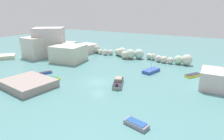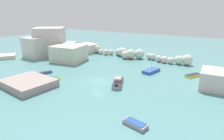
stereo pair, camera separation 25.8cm
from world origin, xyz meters
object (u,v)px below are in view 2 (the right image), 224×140
Objects in this scene: channel_buoy at (129,59)px; moored_boat_0 at (118,82)px; moored_boat_5 at (151,71)px; moored_boat_2 at (53,79)px; moored_boat_4 at (193,75)px; moored_boat_1 at (46,73)px; moored_boat_3 at (135,124)px; stone_dock at (28,83)px.

moored_boat_0 is (6.68, -17.92, 0.20)m from channel_buoy.
moored_boat_5 reaches higher than moored_boat_0.
moored_boat_2 reaches higher than moored_boat_4.
moored_boat_5 is (9.36, -7.52, 0.09)m from channel_buoy.
moored_boat_0 is 1.46× the size of moored_boat_4.
moored_boat_3 reaches higher than moored_boat_1.
moored_boat_3 is 0.66× the size of moored_boat_5.
stone_dock is 2.77× the size of moored_boat_3.
moored_boat_1 is at bearing 75.13° from moored_boat_0.
channel_buoy is at bearing -114.98° from moored_boat_5.
moored_boat_0 is 10.74m from moored_boat_5.
moored_boat_2 is (-5.67, -22.42, 0.03)m from channel_buoy.
channel_buoy reaches higher than moored_boat_4.
channel_buoy is 0.11× the size of moored_boat_5.
channel_buoy is 32.21m from moored_boat_3.
moored_boat_3 reaches higher than channel_buoy.
moored_boat_3 is (25.07, -8.19, 0.08)m from moored_boat_1.
moored_boat_5 is (16.14, 19.56, -0.31)m from stone_dock.
moored_boat_4 is 8.67m from moored_boat_5.
moored_boat_2 is at bearing -23.36° from moored_boat_4.
moored_boat_2 is 21.54m from moored_boat_3.
moored_boat_2 and moored_boat_3 have the same top height.
moored_boat_2 is (4.40, -2.11, 0.08)m from moored_boat_1.
moored_boat_3 is at bearing 146.73° from moored_boat_2.
channel_buoy is at bearing 176.78° from moored_boat_1.
moored_boat_5 is at bearing -47.32° from moored_boat_4.
stone_dock is at bearing 101.24° from moored_boat_0.
moored_boat_4 is (24.65, 21.25, -0.41)m from stone_dock.
moored_boat_2 is at bearing -31.44° from moored_boat_5.
moored_boat_4 is (17.87, -5.83, -0.00)m from channel_buoy.
moored_boat_4 is (27.93, 14.48, 0.05)m from moored_boat_1.
moored_boat_2 is 0.62× the size of moored_boat_5.
channel_buoy is 18.79m from moored_boat_4.
moored_boat_1 is at bearing -116.36° from channel_buoy.
moored_boat_0 is 13.46m from moored_boat_3.
moored_boat_2 is (1.12, 4.66, -0.38)m from stone_dock.
moored_boat_5 is (15.03, 14.90, 0.07)m from moored_boat_2.
moored_boat_1 is (-16.75, -2.39, -0.25)m from moored_boat_0.
moored_boat_3 is (8.32, -10.58, -0.18)m from moored_boat_0.
moored_boat_1 is at bearing -42.51° from moored_boat_2.
moored_boat_0 is at bearing -0.66° from moored_boat_5.
moored_boat_3 is at bearing 95.05° from moored_boat_1.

